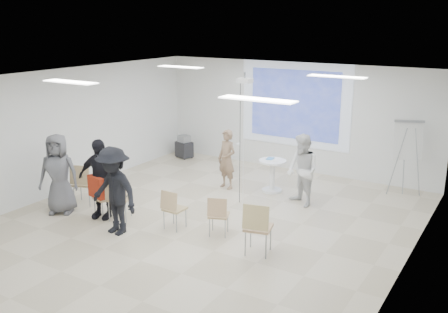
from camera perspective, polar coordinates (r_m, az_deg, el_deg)
The scene contains 30 objects.
floor at distance 10.56m, azimuth -2.30°, elevation -7.81°, with size 8.00×9.00×0.10m, color beige.
ceiling at distance 9.76m, azimuth -2.49°, elevation 9.15°, with size 8.00×9.00×0.10m, color white.
wall_back at distance 13.96m, azimuth 8.12°, elevation 4.51°, with size 8.00×0.10×3.00m, color silver.
wall_left at distance 12.71m, azimuth -17.75°, elevation 2.83°, with size 0.10×9.00×3.00m, color silver.
wall_right at distance 8.57m, azimuth 20.75°, elevation -3.43°, with size 0.10×9.00×3.00m, color silver.
projection_halo at distance 13.84m, azimuth 8.07°, elevation 5.89°, with size 3.20×0.01×2.30m, color silver.
projection_image at distance 13.82m, azimuth 8.04°, elevation 5.88°, with size 2.60×0.01×1.90m, color #2E3E9C.
pedestal_table at distance 12.27m, azimuth 5.54°, elevation -1.96°, with size 0.74×0.74×0.83m.
player_left at distance 12.37m, azimuth 0.32°, elevation 0.13°, with size 0.62×0.42×1.69m, color #907258.
player_right at distance 11.34m, azimuth 8.97°, elevation -1.16°, with size 0.88×0.70×1.82m, color white.
controller_left at distance 12.42m, azimuth 1.64°, elevation 1.47°, with size 0.04×0.11×0.04m, color white.
controller_right at distance 11.55m, azimuth 8.70°, elevation 0.80°, with size 0.04×0.11×0.04m, color white.
chair_far_left at distance 11.77m, azimuth -15.87°, elevation -2.70°, with size 0.60×0.62×0.97m.
chair_left_mid at distance 10.97m, azimuth -13.84°, elevation -4.35°, with size 0.47×0.49×0.82m.
chair_left_inner at distance 10.68m, azimuth -12.02°, elevation -4.35°, with size 0.60×0.62×0.95m.
chair_center at distance 10.09m, azimuth -5.92°, elevation -5.70°, with size 0.39×0.42×0.84m.
chair_right_inner at distance 9.75m, azimuth -0.68°, elevation -6.46°, with size 0.50×0.52×0.81m.
chair_right_far at distance 8.97m, azimuth 3.83°, elevation -7.77°, with size 0.58×0.60×1.00m.
red_jacket at distance 10.79m, azimuth -14.43°, elevation -3.42°, with size 0.48×0.11×0.46m, color #AB2B15.
laptop at distance 10.78m, azimuth -11.79°, elevation -4.43°, with size 0.35×0.25×0.03m, color black.
audience_left at distance 10.81m, azimuth -14.02°, elevation -1.85°, with size 1.15×0.69×1.98m, color black.
audience_mid at distance 9.94m, azimuth -12.49°, elevation -3.22°, with size 1.30×0.71×2.00m, color black.
audience_outer at distance 11.33m, azimuth -18.41°, elevation -1.39°, with size 0.97×0.64×1.98m, color slate.
flipchart_easel at distance 12.49m, azimuth 20.28°, elevation 1.71°, with size 0.73×0.59×1.84m.
av_cart at distance 15.28m, azimuth -4.57°, elevation 1.05°, with size 0.55×0.49×0.70m.
ceiling_projector at distance 11.01m, azimuth 2.35°, elevation 7.99°, with size 0.30×0.25×3.00m.
fluor_panel_nw at distance 12.54m, azimuth -4.99°, elevation 10.16°, with size 1.20×0.30×0.02m, color white.
fluor_panel_ne at distance 10.67m, azimuth 12.78°, elevation 8.90°, with size 1.20×0.30×0.02m, color white.
fluor_panel_sw at distance 9.97m, azimuth -17.15°, elevation 8.15°, with size 1.20×0.30×0.02m, color white.
fluor_panel_se at distance 7.47m, azimuth 3.84°, elevation 6.53°, with size 1.20×0.30×0.02m, color white.
Camera 1 is at (5.44, -8.03, 4.14)m, focal length 40.00 mm.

